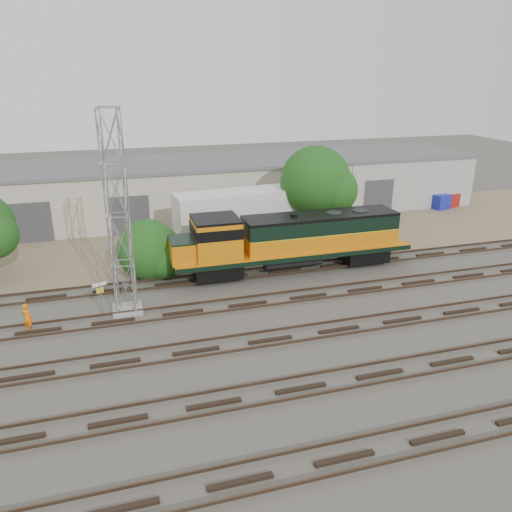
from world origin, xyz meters
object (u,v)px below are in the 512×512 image
object	(u,v)px
locomotive	(289,240)
worker	(27,317)
semi_trailer	(267,208)
signal_tower	(119,219)

from	to	relation	value
locomotive	worker	xyz separation A→B (m)	(-16.77, -4.16, -1.54)
worker	semi_trailer	xyz separation A→B (m)	(17.29, 11.12, 1.98)
locomotive	signal_tower	size ratio (longest dim) A/B	1.46
signal_tower	locomotive	bearing A→B (deg)	15.76
worker	semi_trailer	size ratio (longest dim) A/B	0.11
worker	semi_trailer	bearing A→B (deg)	-115.89
locomotive	worker	distance (m)	17.35
locomotive	worker	world-z (taller)	locomotive
worker	semi_trailer	distance (m)	20.66
locomotive	signal_tower	distance (m)	12.33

